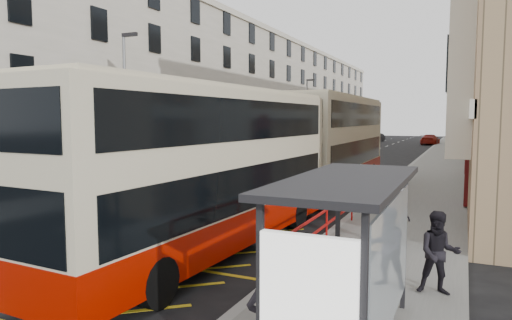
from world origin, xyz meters
The scene contains 19 objects.
pavement_right centered at (8.00, 30.00, 0.07)m, with size 4.00×120.00×0.15m, color slate.
pavement_left centered at (-7.50, 30.00, 0.07)m, with size 3.00×120.00×0.15m, color slate.
kerb_right centered at (6.00, 30.00, 0.07)m, with size 0.25×120.00×0.15m, color gray.
kerb_left centered at (-6.00, 30.00, 0.07)m, with size 0.25×120.00×0.15m, color gray.
road_markings centered at (0.00, 45.00, 0.01)m, with size 10.00×110.00×0.01m, color silver, non-canonical shape.
terrace_left centered at (-13.43, 45.50, 6.52)m, with size 9.18×79.00×13.25m.
bus_shelter centered at (8.34, -0.39, 2.14)m, with size 1.65×4.25×2.70m.
guard_railing centered at (6.25, 5.75, 0.86)m, with size 0.06×6.56×1.01m.
street_lamp_near centered at (-6.35, 12.00, 4.64)m, with size 0.93×0.18×8.00m.
street_lamp_far centered at (-6.35, 42.00, 4.64)m, with size 0.93×0.18×8.00m.
double_decker_front centered at (3.37, 3.95, 2.35)m, with size 3.15×11.66×4.61m.
double_decker_rear centered at (3.55, 16.44, 2.50)m, with size 2.84×12.30×4.90m.
litter_bin centered at (7.24, -0.48, 0.62)m, with size 0.55×0.55×0.90m.
pedestrian_mid centered at (9.41, 2.92, 1.01)m, with size 0.84×0.65×1.72m, color black.
pedestrian_far centered at (8.04, 6.24, 0.94)m, with size 0.93×0.39×1.58m, color black.
white_van centered at (-3.70, 36.11, 0.82)m, with size 2.72×5.90×1.64m, color white.
car_silver centered at (-3.17, 59.32, 0.70)m, with size 1.66×4.13×1.41m, color #ABADB2.
car_dark centered at (-3.60, 70.13, 0.68)m, with size 1.44×4.13×1.36m, color black.
car_red centered at (5.20, 64.00, 0.76)m, with size 2.12×5.23×1.52m, color maroon.
Camera 1 is at (9.81, -6.92, 3.74)m, focal length 32.00 mm.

